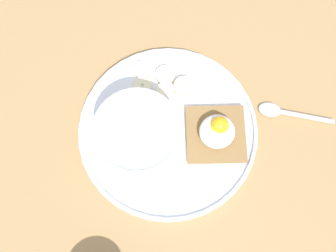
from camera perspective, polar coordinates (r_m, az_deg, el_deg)
The scene contains 11 objects.
ground_plane at distance 59.73cm, azimuth 0.00°, elevation -1.07°, with size 120.00×120.00×2.00cm, color #A27E4F.
plate at distance 58.00cm, azimuth 0.00°, elevation -0.61°, with size 27.81×27.81×1.60cm.
oatmeal_bowl at distance 54.15cm, azimuth -4.64°, elevation -1.30°, with size 12.37×12.37×6.78cm.
toast_slice at distance 57.42cm, azimuth 7.28°, elevation -1.30°, with size 11.61×11.61×1.09cm.
poached_egg at distance 55.62cm, azimuth 7.57°, elevation -0.63°, with size 5.38×5.23×3.53cm.
banana_slice_front at distance 60.87cm, azimuth -3.52°, elevation 8.64°, with size 3.43×3.42×1.10cm.
banana_slice_left at distance 59.73cm, azimuth -3.89°, elevation 6.07°, with size 3.17×3.21×1.09cm.
banana_slice_back at distance 60.35cm, azimuth -0.41°, elevation 7.74°, with size 4.33×4.33×1.05cm.
banana_slice_right at distance 59.21cm, azimuth -0.34°, elevation 5.45°, with size 3.27×3.23×1.31cm.
banana_slice_inner at distance 59.41cm, azimuth 2.39°, elevation 5.94°, with size 4.47×4.47×1.42cm.
spoon at distance 62.13cm, azimuth 17.56°, elevation 1.95°, with size 10.79×7.93×0.80cm.
Camera 1 is at (-5.89, -14.40, 58.67)cm, focal length 40.00 mm.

